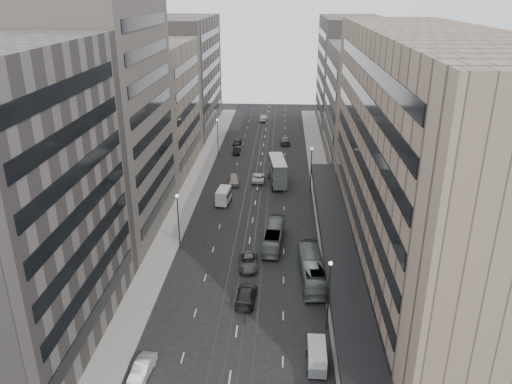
% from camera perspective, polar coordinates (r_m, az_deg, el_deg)
% --- Properties ---
extents(ground, '(220.00, 220.00, 0.00)m').
position_cam_1_polar(ground, '(60.54, -1.70, -12.15)').
color(ground, black).
rests_on(ground, ground).
extents(sidewalk_right, '(4.00, 125.00, 0.15)m').
position_cam_1_polar(sidewalk_right, '(94.02, 7.53, 0.69)').
color(sidewalk_right, gray).
rests_on(sidewalk_right, ground).
extents(sidewalk_left, '(4.00, 125.00, 0.15)m').
position_cam_1_polar(sidewalk_left, '(95.18, -7.03, 0.99)').
color(sidewalk_left, gray).
rests_on(sidewalk_left, ground).
extents(department_store, '(19.20, 60.00, 30.00)m').
position_cam_1_polar(department_store, '(63.23, 18.58, 3.32)').
color(department_store, gray).
rests_on(department_store, ground).
extents(building_right_mid, '(15.00, 28.00, 24.00)m').
position_cam_1_polar(building_right_mid, '(105.59, 12.54, 9.50)').
color(building_right_mid, '#534D47').
rests_on(building_right_mid, ground).
extents(building_right_far, '(15.00, 32.00, 28.00)m').
position_cam_1_polar(building_right_far, '(134.45, 10.69, 13.12)').
color(building_right_far, '#655F5A').
rests_on(building_right_far, ground).
extents(building_left_a, '(15.00, 28.00, 30.00)m').
position_cam_1_polar(building_left_a, '(52.85, -26.62, -1.50)').
color(building_left_a, '#655F5A').
rests_on(building_left_a, ground).
extents(building_left_b, '(15.00, 26.00, 34.00)m').
position_cam_1_polar(building_left_b, '(75.57, -17.23, 8.06)').
color(building_left_b, '#534D47').
rests_on(building_left_b, ground).
extents(building_left_c, '(15.00, 28.00, 25.00)m').
position_cam_1_polar(building_left_c, '(101.65, -11.88, 9.37)').
color(building_left_c, gray).
rests_on(building_left_c, ground).
extents(building_left_d, '(15.00, 38.00, 28.00)m').
position_cam_1_polar(building_left_d, '(132.99, -8.35, 13.17)').
color(building_left_d, '#655F5A').
rests_on(building_left_d, ground).
extents(lamp_right_near, '(0.44, 0.44, 8.32)m').
position_cam_1_polar(lamp_right_near, '(53.57, 8.35, -10.75)').
color(lamp_right_near, '#262628').
rests_on(lamp_right_near, ground).
extents(lamp_right_far, '(0.44, 0.44, 8.32)m').
position_cam_1_polar(lamp_right_far, '(89.77, 6.33, 3.19)').
color(lamp_right_far, '#262628').
rests_on(lamp_right_far, ground).
extents(lamp_left_near, '(0.44, 0.44, 8.32)m').
position_cam_1_polar(lamp_left_near, '(69.72, -8.90, -2.64)').
color(lamp_left_near, '#262628').
rests_on(lamp_left_near, ground).
extents(lamp_left_far, '(0.44, 0.44, 8.32)m').
position_cam_1_polar(lamp_left_far, '(109.68, -4.40, 6.76)').
color(lamp_left_far, '#262628').
rests_on(lamp_left_far, ground).
extents(bus_near, '(3.29, 11.51, 3.17)m').
position_cam_1_polar(bus_near, '(63.71, 6.38, -8.70)').
color(bus_near, gray).
rests_on(bus_near, ground).
extents(bus_far, '(3.12, 10.29, 2.83)m').
position_cam_1_polar(bus_far, '(71.60, 2.05, -5.05)').
color(bus_far, gray).
rests_on(bus_far, ground).
extents(double_decker, '(3.71, 9.29, 4.95)m').
position_cam_1_polar(double_decker, '(93.49, 2.49, 2.44)').
color(double_decker, slate).
rests_on(double_decker, ground).
extents(vw_microbus, '(1.98, 4.22, 2.26)m').
position_cam_1_polar(vw_microbus, '(51.02, 6.96, -18.09)').
color(vw_microbus, slate).
rests_on(vw_microbus, ground).
extents(panel_van, '(2.50, 4.54, 2.75)m').
position_cam_1_polar(panel_van, '(85.19, -3.73, -0.43)').
color(panel_van, silver).
rests_on(panel_van, ground).
extents(sedan_1, '(1.98, 4.47, 1.43)m').
position_cam_1_polar(sedan_1, '(51.30, -12.88, -19.11)').
color(sedan_1, beige).
rests_on(sedan_1, ground).
extents(sedan_2, '(2.74, 5.31, 1.43)m').
position_cam_1_polar(sedan_2, '(66.49, -0.89, -8.00)').
color(sedan_2, '#4E4E50').
rests_on(sedan_2, ground).
extents(sedan_3, '(2.57, 5.68, 1.62)m').
position_cam_1_polar(sedan_3, '(59.84, -1.13, -11.66)').
color(sedan_3, black).
rests_on(sedan_3, ground).
extents(sedan_4, '(2.47, 5.22, 1.72)m').
position_cam_1_polar(sedan_4, '(94.27, -2.56, 1.44)').
color(sedan_4, '#AFA091').
rests_on(sedan_4, ground).
extents(sedan_5, '(1.52, 4.27, 1.40)m').
position_cam_1_polar(sedan_5, '(112.24, -2.19, 4.77)').
color(sedan_5, black).
rests_on(sedan_5, ground).
extents(sedan_6, '(2.43, 5.24, 1.45)m').
position_cam_1_polar(sedan_6, '(95.58, 0.27, 1.67)').
color(sedan_6, silver).
rests_on(sedan_6, ground).
extents(sedan_7, '(2.47, 5.51, 1.57)m').
position_cam_1_polar(sedan_7, '(119.67, 3.32, 5.89)').
color(sedan_7, '#505052').
rests_on(sedan_7, ground).
extents(sedan_8, '(2.12, 4.21, 1.37)m').
position_cam_1_polar(sedan_8, '(118.53, -2.16, 5.70)').
color(sedan_8, '#252527').
rests_on(sedan_8, ground).
extents(sedan_9, '(1.88, 5.11, 1.67)m').
position_cam_1_polar(sedan_9, '(141.32, 0.88, 8.47)').
color(sedan_9, '#B9B29A').
rests_on(sedan_9, ground).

